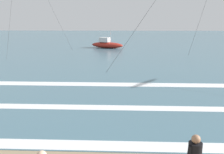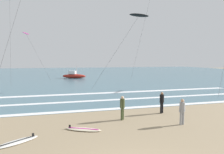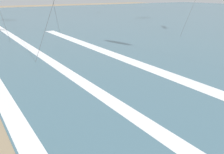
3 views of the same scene
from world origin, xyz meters
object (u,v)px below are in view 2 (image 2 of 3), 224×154
surfboard_near_water (83,129)px  kite_magenta_distant_low (26,34)px  surfer_mid_group (182,109)px  kite_black_distant_high (139,16)px  surfboard_left_pile (17,142)px  surfer_right_near (162,101)px  offshore_boat (74,76)px  kite_blue_high_right (10,0)px  surfer_background_far (122,106)px

surfboard_near_water → kite_magenta_distant_low: 33.67m
surfer_mid_group → kite_black_distant_high: bearing=76.5°
surfboard_left_pile → kite_black_distant_high: (13.25, 16.96, 10.14)m
kite_black_distant_high → kite_magenta_distant_low: size_ratio=1.12×
kite_black_distant_high → surfer_right_near: bearing=-105.6°
surfer_right_near → offshore_boat: size_ratio=0.29×
surfboard_near_water → kite_blue_high_right: kite_blue_high_right is taller
surfer_right_near → offshore_boat: (-4.02, 31.13, -0.40)m
surfboard_left_pile → kite_magenta_distant_low: 34.04m
surfer_background_far → kite_black_distant_high: bearing=63.9°
surfer_background_far → offshore_boat: (-0.67, 31.96, -0.40)m
surfboard_near_water → surfer_background_far: bearing=25.7°
kite_blue_high_right → kite_magenta_distant_low: 6.79m
surfer_background_far → kite_blue_high_right: (-12.53, 30.48, 14.33)m
surfer_background_far → surfboard_left_pile: bearing=-159.4°
surfer_right_near → surfer_background_far: 3.45m
surfer_background_far → surfboard_left_pile: surfer_background_far is taller
surfboard_near_water → kite_black_distant_high: bearing=58.1°
surfer_right_near → surfer_mid_group: size_ratio=1.00×
surfer_background_far → surfboard_near_water: surfer_background_far is taller
surfer_background_far → kite_black_distant_high: 18.79m
surfer_mid_group → kite_magenta_distant_low: kite_magenta_distant_low is taller
surfer_background_far → surfboard_left_pile: 6.52m
surfboard_near_water → kite_blue_high_right: (-9.78, 31.80, 15.25)m
offshore_boat → surfboard_near_water: bearing=-93.6°
kite_black_distant_high → kite_magenta_distant_low: bearing=137.4°
surfer_mid_group → surfboard_near_water: (-5.97, 0.59, -0.91)m
surfer_right_near → surfboard_near_water: surfer_right_near is taller
surfer_background_far → surfboard_left_pile: (-6.04, -2.27, -0.91)m
surfer_right_near → surfer_background_far: bearing=-166.2°
surfer_background_far → surfboard_near_water: bearing=-154.3°
surfboard_left_pile → kite_blue_high_right: 36.71m
kite_blue_high_right → kite_magenta_distant_low: bearing=-3.1°
kite_magenta_distant_low → kite_blue_high_right: bearing=176.9°
surfboard_left_pile → kite_black_distant_high: 23.80m
surfboard_near_water → surfboard_left_pile: same height
kite_blue_high_right → surfboard_near_water: bearing=-72.9°
surfer_right_near → kite_black_distant_high: 17.10m
kite_blue_high_right → surfer_background_far: bearing=-67.7°
kite_magenta_distant_low → offshore_boat: bearing=10.0°
surfboard_left_pile → kite_magenta_distant_low: bearing=96.6°
surfer_right_near → kite_blue_high_right: (-15.88, 29.66, 14.33)m
kite_blue_high_right → kite_black_distant_high: size_ratio=1.49×
surfer_right_near → surfboard_left_pile: 9.93m
kite_black_distant_high → kite_magenta_distant_low: 23.16m
surfer_background_far → kite_magenta_distant_low: 32.90m
surfer_right_near → kite_magenta_distant_low: size_ratio=0.17×
kite_blue_high_right → offshore_boat: 18.97m
surfboard_near_water → offshore_boat: bearing=86.4°
surfer_background_far → surfboard_near_water: 3.19m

